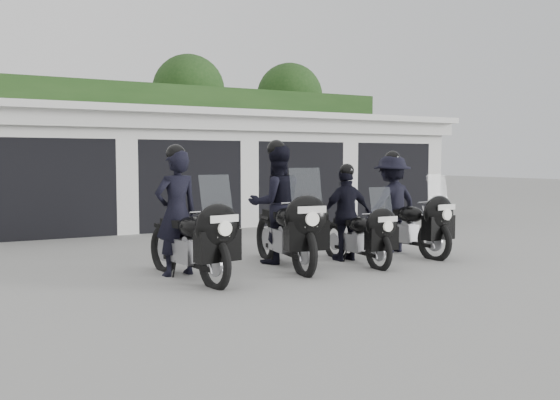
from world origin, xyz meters
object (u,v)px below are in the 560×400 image
police_bike_b (281,211)px  police_bike_c (352,219)px  police_bike_d (398,208)px  police_bike_a (187,224)px

police_bike_b → police_bike_c: size_ratio=1.24×
police_bike_c → police_bike_d: 1.38m
police_bike_a → police_bike_d: size_ratio=1.03×
police_bike_c → police_bike_a: bearing=-178.2°
police_bike_a → police_bike_d: (4.25, 0.41, 0.03)m
police_bike_a → police_bike_b: 1.77m
police_bike_a → police_bike_d: police_bike_a is taller
police_bike_a → police_bike_c: size_ratio=1.17×
police_bike_a → police_bike_c: (2.93, 0.02, -0.08)m
police_bike_d → police_bike_b: bearing=176.6°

